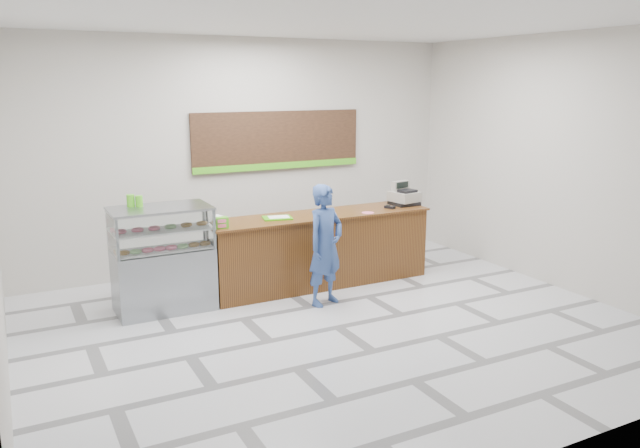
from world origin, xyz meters
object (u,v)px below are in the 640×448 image
display_case (163,258)px  cash_register (404,196)px  sales_counter (319,249)px  customer (325,245)px  serving_tray (277,218)px

display_case → cash_register: cash_register is taller
sales_counter → customer: (-0.30, -0.75, 0.27)m
display_case → sales_counter: bearing=0.0°
sales_counter → cash_register: bearing=1.1°
serving_tray → sales_counter: bearing=13.6°
sales_counter → display_case: 2.23m
sales_counter → serving_tray: size_ratio=7.45×
customer → sales_counter: bearing=48.4°
sales_counter → serving_tray: bearing=-179.5°
sales_counter → customer: 0.85m
display_case → customer: (1.92, -0.75, 0.11)m
display_case → serving_tray: 1.62m
sales_counter → customer: size_ratio=2.07×
cash_register → customer: size_ratio=0.28×
display_case → customer: customer is taller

